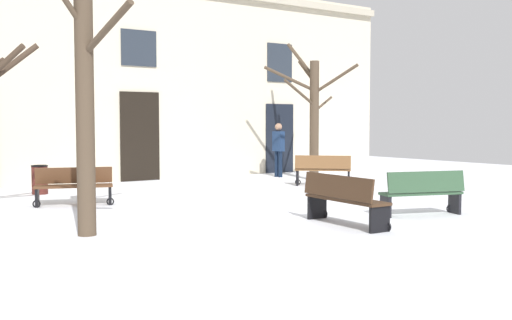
# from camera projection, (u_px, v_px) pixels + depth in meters

# --- Properties ---
(ground_plane) EXTENTS (31.34, 31.34, 0.00)m
(ground_plane) POSITION_uv_depth(u_px,v_px,m) (296.00, 208.00, 12.96)
(ground_plane) COLOR white
(building_facade) EXTENTS (19.59, 0.60, 6.44)m
(building_facade) POSITION_uv_depth(u_px,v_px,m) (144.00, 77.00, 19.20)
(building_facade) COLOR beige
(building_facade) RESTS_ON ground
(tree_center) EXTENTS (2.44, 2.80, 4.47)m
(tree_center) POSITION_uv_depth(u_px,v_px,m) (313.00, 111.00, 19.17)
(tree_center) COLOR #4C3D2D
(tree_center) RESTS_ON ground
(tree_near_facade) EXTENTS (2.06, 1.37, 4.98)m
(tree_near_facade) POSITION_uv_depth(u_px,v_px,m) (85.00, 76.00, 9.70)
(tree_near_facade) COLOR #4C3D2D
(tree_near_facade) RESTS_ON ground
(streetlamp) EXTENTS (0.30, 0.30, 3.71)m
(streetlamp) POSITION_uv_depth(u_px,v_px,m) (87.00, 105.00, 15.27)
(streetlamp) COLOR black
(streetlamp) RESTS_ON ground
(litter_bin) EXTENTS (0.43, 0.43, 0.74)m
(litter_bin) POSITION_uv_depth(u_px,v_px,m) (40.00, 179.00, 15.53)
(litter_bin) COLOR #4C1E19
(litter_bin) RESTS_ON ground
(bench_back_to_back_left) EXTENTS (1.75, 1.03, 0.84)m
(bench_back_to_back_left) POSITION_uv_depth(u_px,v_px,m) (74.00, 186.00, 13.50)
(bench_back_to_back_left) COLOR #51331E
(bench_back_to_back_left) RESTS_ON ground
(bench_far_corner) EXTENTS (1.74, 0.95, 0.89)m
(bench_far_corner) POSITION_uv_depth(u_px,v_px,m) (423.00, 192.00, 11.96)
(bench_far_corner) COLOR #2D4C33
(bench_far_corner) RESTS_ON ground
(bench_back_to_back_right) EXTENTS (1.48, 1.42, 0.89)m
(bench_back_to_back_right) POSITION_uv_depth(u_px,v_px,m) (323.00, 170.00, 17.50)
(bench_back_to_back_right) COLOR brown
(bench_back_to_back_right) RESTS_ON ground
(bench_near_center_tree) EXTENTS (0.57, 1.88, 0.92)m
(bench_near_center_tree) POSITION_uv_depth(u_px,v_px,m) (344.00, 199.00, 10.81)
(bench_near_center_tree) COLOR #3D2819
(bench_near_center_tree) RESTS_ON ground
(person_near_bench) EXTENTS (0.27, 0.41, 1.81)m
(person_near_bench) POSITION_uv_depth(u_px,v_px,m) (278.00, 147.00, 20.32)
(person_near_bench) COLOR black
(person_near_bench) RESTS_ON ground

